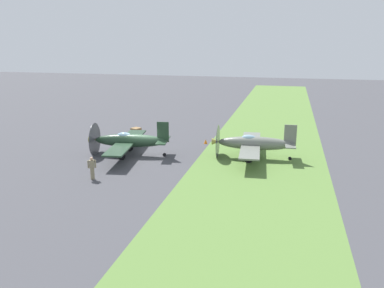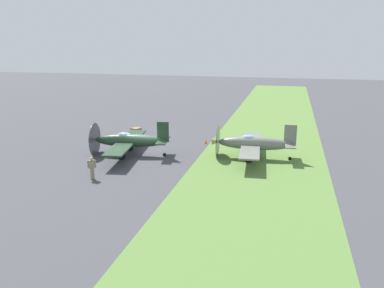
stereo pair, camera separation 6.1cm
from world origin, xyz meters
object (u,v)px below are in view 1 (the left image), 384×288
airplane_lead (129,141)px  airplane_wingman (253,143)px  supply_crate (136,131)px  runway_marker_cone (206,141)px  ground_crew_chief (92,168)px

airplane_lead → airplane_wingman: 11.13m
supply_crate → runway_marker_cone: size_ratio=2.05×
airplane_lead → ground_crew_chief: 6.56m
airplane_wingman → supply_crate: airplane_wingman is taller
ground_crew_chief → supply_crate: 14.98m
airplane_wingman → runway_marker_cone: airplane_wingman is taller
airplane_lead → runway_marker_cone: bearing=-53.7°
airplane_wingman → supply_crate: (6.45, 13.64, -1.06)m
airplane_wingman → ground_crew_chief: 13.97m
airplane_wingman → runway_marker_cone: (3.98, 5.12, -1.16)m
supply_crate → ground_crew_chief: bearing=-170.7°
airplane_lead → airplane_wingman: bearing=-89.0°
airplane_wingman → airplane_lead: bearing=95.2°
airplane_lead → runway_marker_cone: airplane_lead is taller
ground_crew_chief → runway_marker_cone: bearing=35.0°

